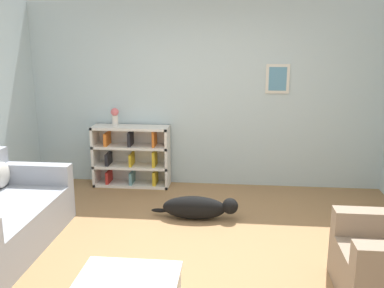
{
  "coord_description": "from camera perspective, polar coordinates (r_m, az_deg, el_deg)",
  "views": [
    {
      "loc": [
        0.42,
        -3.79,
        2.11
      ],
      "look_at": [
        0.0,
        0.4,
        1.05
      ],
      "focal_mm": 40.0,
      "sensor_mm": 36.0,
      "label": 1
    }
  ],
  "objects": [
    {
      "name": "bookshelf",
      "position": [
        6.24,
        -8.01,
        -1.62
      ],
      "size": [
        1.09,
        0.33,
        0.88
      ],
      "color": "silver",
      "rests_on": "ground_plane"
    },
    {
      "name": "ground_plane",
      "position": [
        4.36,
        -0.54,
        -14.82
      ],
      "size": [
        14.0,
        14.0,
        0.0
      ],
      "primitive_type": "plane",
      "color": "#997047"
    },
    {
      "name": "wall_back",
      "position": [
        6.11,
        1.77,
        6.5
      ],
      "size": [
        5.6,
        0.13,
        2.6
      ],
      "color": "silver",
      "rests_on": "ground_plane"
    },
    {
      "name": "dog",
      "position": [
        5.12,
        0.8,
        -8.47
      ],
      "size": [
        1.05,
        0.25,
        0.28
      ],
      "color": "black",
      "rests_on": "ground_plane"
    },
    {
      "name": "vase",
      "position": [
        6.14,
        -10.24,
        3.71
      ],
      "size": [
        0.11,
        0.11,
        0.26
      ],
      "color": "silver",
      "rests_on": "bookshelf"
    }
  ]
}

